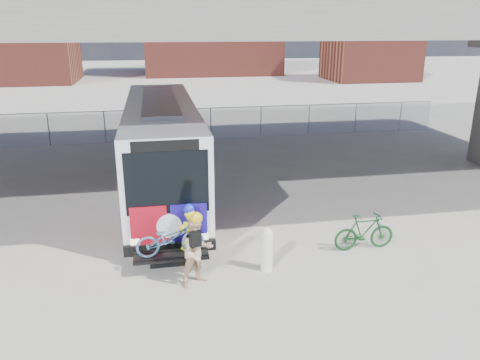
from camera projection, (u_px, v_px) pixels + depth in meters
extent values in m
plane|color=#9E9991|center=(225.00, 218.00, 16.22)|extent=(160.00, 160.00, 0.00)
cube|color=silver|center=(162.00, 144.00, 18.24)|extent=(2.55, 12.00, 3.20)
cube|color=black|center=(161.00, 125.00, 18.51)|extent=(2.61, 11.00, 1.28)
cube|color=black|center=(167.00, 182.00, 12.57)|extent=(2.24, 0.12, 1.76)
cube|color=black|center=(165.00, 145.00, 12.25)|extent=(1.78, 0.12, 0.30)
cube|color=black|center=(170.00, 247.00, 13.07)|extent=(2.55, 0.20, 0.30)
cube|color=maroon|center=(149.00, 227.00, 12.80)|extent=(1.00, 0.08, 1.20)
cube|color=navy|center=(189.00, 224.00, 12.99)|extent=(1.00, 0.08, 1.20)
cylinder|color=silver|center=(169.00, 226.00, 12.87)|extent=(0.70, 0.06, 0.70)
cube|color=gray|center=(160.00, 101.00, 17.72)|extent=(1.28, 7.20, 0.14)
cube|color=black|center=(171.00, 256.00, 12.60)|extent=(2.00, 0.70, 0.06)
cylinder|color=black|center=(130.00, 225.00, 14.39)|extent=(0.30, 1.00, 1.00)
cylinder|color=black|center=(205.00, 220.00, 14.79)|extent=(0.30, 1.00, 1.00)
cylinder|color=black|center=(137.00, 154.00, 22.42)|extent=(0.30, 1.00, 1.00)
cylinder|color=black|center=(185.00, 152.00, 22.82)|extent=(0.30, 1.00, 1.00)
cube|color=maroon|center=(124.00, 195.00, 14.68)|extent=(0.06, 2.60, 1.70)
cube|color=navy|center=(126.00, 179.00, 16.17)|extent=(0.06, 1.40, 1.70)
cube|color=maroon|center=(207.00, 190.00, 15.13)|extent=(0.06, 2.60, 1.70)
cube|color=navy|center=(202.00, 175.00, 16.62)|extent=(0.06, 1.40, 1.70)
imported|color=teal|center=(170.00, 238.00, 12.44)|extent=(1.89, 0.84, 0.96)
cube|color=#605E59|center=(208.00, 14.00, 17.84)|extent=(40.00, 16.00, 1.50)
cylinder|color=gray|center=(49.00, 130.00, 25.76)|extent=(0.06, 0.06, 1.80)
cylinder|color=gray|center=(123.00, 127.00, 26.45)|extent=(0.06, 0.06, 1.80)
cylinder|color=gray|center=(194.00, 124.00, 27.14)|extent=(0.06, 0.06, 1.80)
cylinder|color=gray|center=(261.00, 122.00, 27.83)|extent=(0.06, 0.06, 1.80)
cylinder|color=gray|center=(325.00, 119.00, 28.53)|extent=(0.06, 0.06, 1.80)
cylinder|color=gray|center=(385.00, 117.00, 29.22)|extent=(0.06, 0.06, 1.80)
plane|color=gray|center=(194.00, 124.00, 27.14)|extent=(30.00, 0.00, 30.00)
cube|color=gray|center=(193.00, 108.00, 26.85)|extent=(30.00, 0.05, 0.04)
cube|color=maroon|center=(10.00, 38.00, 53.55)|extent=(14.00, 10.00, 10.00)
cube|color=maroon|center=(210.00, 28.00, 63.92)|extent=(18.00, 12.00, 12.00)
cube|color=maroon|center=(371.00, 46.00, 56.46)|extent=(10.00, 8.00, 8.00)
cylinder|color=beige|center=(267.00, 252.00, 12.61)|extent=(0.32, 0.32, 1.08)
sphere|color=beige|center=(267.00, 234.00, 12.44)|extent=(0.32, 0.32, 0.32)
imported|color=yellow|center=(190.00, 237.00, 12.81)|extent=(0.69, 0.55, 1.65)
sphere|color=#1726C9|center=(189.00, 209.00, 12.55)|extent=(0.29, 0.29, 0.29)
imported|color=tan|center=(197.00, 252.00, 11.83)|extent=(1.08, 0.97, 1.80)
sphere|color=gold|center=(196.00, 218.00, 11.54)|extent=(0.31, 0.31, 0.31)
cube|color=black|center=(195.00, 239.00, 11.50)|extent=(0.32, 0.26, 0.40)
imported|color=#14401B|center=(364.00, 232.00, 13.78)|extent=(1.87, 0.56, 1.12)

